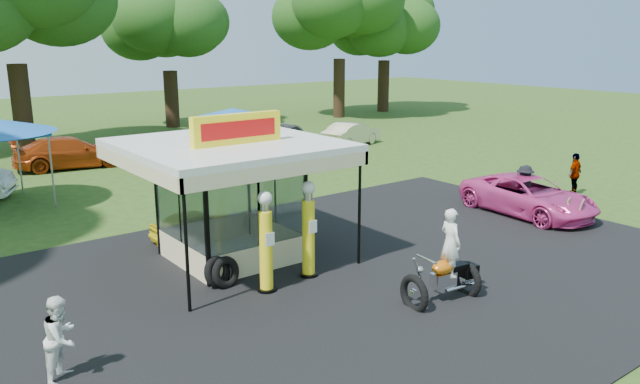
# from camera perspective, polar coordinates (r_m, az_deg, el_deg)

# --- Properties ---
(ground) EXTENTS (120.00, 120.00, 0.00)m
(ground) POSITION_cam_1_polar(r_m,az_deg,el_deg) (15.43, 8.01, -9.59)
(ground) COLOR #294916
(ground) RESTS_ON ground
(asphalt_apron) EXTENTS (20.00, 14.00, 0.04)m
(asphalt_apron) POSITION_cam_1_polar(r_m,az_deg,el_deg) (16.77, 3.12, -7.42)
(asphalt_apron) COLOR black
(asphalt_apron) RESTS_ON ground
(gas_station_kiosk) EXTENTS (5.40, 5.40, 4.18)m
(gas_station_kiosk) POSITION_cam_1_polar(r_m,az_deg,el_deg) (17.49, -8.22, -0.56)
(gas_station_kiosk) COLOR white
(gas_station_kiosk) RESTS_ON ground
(gas_pump_left) EXTENTS (0.48, 0.48, 2.58)m
(gas_pump_left) POSITION_cam_1_polar(r_m,az_deg,el_deg) (15.25, -4.98, -4.81)
(gas_pump_left) COLOR black
(gas_pump_left) RESTS_ON ground
(gas_pump_right) EXTENTS (0.48, 0.48, 2.59)m
(gas_pump_right) POSITION_cam_1_polar(r_m,az_deg,el_deg) (16.14, -1.06, -3.67)
(gas_pump_right) COLOR black
(gas_pump_right) RESTS_ON ground
(motorcycle) EXTENTS (2.03, 1.11, 2.36)m
(motorcycle) POSITION_cam_1_polar(r_m,az_deg,el_deg) (15.14, 11.52, -6.47)
(motorcycle) COLOR black
(motorcycle) RESTS_ON ground
(spare_tires) EXTENTS (1.03, 0.73, 0.84)m
(spare_tires) POSITION_cam_1_polar(r_m,az_deg,el_deg) (15.94, -9.00, -7.25)
(spare_tires) COLOR black
(spare_tires) RESTS_ON ground
(a_frame_sign) EXTENTS (0.59, 0.67, 0.97)m
(a_frame_sign) POSITION_cam_1_polar(r_m,az_deg,el_deg) (22.08, 22.25, -1.87)
(a_frame_sign) COLOR #593819
(a_frame_sign) RESTS_ON ground
(kiosk_car) EXTENTS (2.82, 1.13, 0.96)m
(kiosk_car) POSITION_cam_1_polar(r_m,az_deg,el_deg) (19.73, -11.24, -2.93)
(kiosk_car) COLOR yellow
(kiosk_car) RESTS_ON ground
(pink_sedan) EXTENTS (2.61, 5.08, 1.37)m
(pink_sedan) POSITION_cam_1_polar(r_m,az_deg,el_deg) (23.16, 18.53, -0.34)
(pink_sedan) COLOR #E43E94
(pink_sedan) RESTS_ON ground
(spectator_west) EXTENTS (0.99, 1.00, 1.63)m
(spectator_west) POSITION_cam_1_polar(r_m,az_deg,el_deg) (12.58, -22.58, -12.22)
(spectator_west) COLOR white
(spectator_west) RESTS_ON ground
(spectator_east_a) EXTENTS (1.22, 0.87, 1.71)m
(spectator_east_a) POSITION_cam_1_polar(r_m,az_deg,el_deg) (23.45, 18.15, 0.29)
(spectator_east_a) COLOR black
(spectator_east_a) RESTS_ON ground
(spectator_east_b) EXTENTS (1.02, 0.52, 1.67)m
(spectator_east_b) POSITION_cam_1_polar(r_m,az_deg,el_deg) (26.79, 22.26, 1.55)
(spectator_east_b) COLOR gray
(spectator_east_b) RESTS_ON ground
(bg_car_b) EXTENTS (5.40, 2.80, 1.50)m
(bg_car_b) POSITION_cam_1_polar(r_m,az_deg,el_deg) (32.19, -21.86, 3.38)
(bg_car_b) COLOR #9D330C
(bg_car_b) RESTS_ON ground
(bg_car_c) EXTENTS (4.46, 1.97, 1.49)m
(bg_car_c) POSITION_cam_1_polar(r_m,az_deg,el_deg) (32.41, -11.35, 4.18)
(bg_car_c) COLOR silver
(bg_car_c) RESTS_ON ground
(bg_car_d) EXTENTS (4.98, 2.53, 1.35)m
(bg_car_d) POSITION_cam_1_polar(r_m,az_deg,el_deg) (38.08, -4.96, 5.74)
(bg_car_d) COLOR #545457
(bg_car_d) RESTS_ON ground
(bg_car_e) EXTENTS (4.32, 2.45, 1.35)m
(bg_car_e) POSITION_cam_1_polar(r_m,az_deg,el_deg) (36.16, 2.89, 5.33)
(bg_car_e) COLOR beige
(bg_car_e) RESTS_ON ground
(tent_east) EXTENTS (4.14, 4.14, 2.90)m
(tent_east) POSITION_cam_1_polar(r_m,az_deg,el_deg) (29.64, -7.96, 7.08)
(tent_east) COLOR gray
(tent_east) RESTS_ON ground
(oak_far_d) EXTENTS (9.00, 9.00, 10.71)m
(oak_far_d) POSITION_cam_1_polar(r_m,az_deg,el_deg) (44.55, -13.78, 14.54)
(oak_far_d) COLOR black
(oak_far_d) RESTS_ON ground
(oak_far_e) EXTENTS (10.45, 10.45, 12.43)m
(oak_far_e) POSITION_cam_1_polar(r_m,az_deg,el_deg) (48.81, 1.81, 16.15)
(oak_far_e) COLOR black
(oak_far_e) RESTS_ON ground
(oak_far_f) EXTENTS (9.50, 9.50, 11.45)m
(oak_far_f) POSITION_cam_1_polar(r_m,az_deg,el_deg) (52.93, 5.96, 15.28)
(oak_far_f) COLOR black
(oak_far_f) RESTS_ON ground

